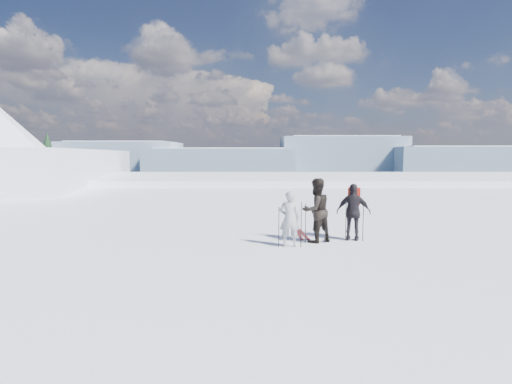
# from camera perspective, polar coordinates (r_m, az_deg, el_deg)

# --- Properties ---
(lake_basin) EXTENTS (820.00, 820.00, 71.62)m
(lake_basin) POSITION_cam_1_polar(r_m,az_deg,el_deg) (40.18, 2.32, -7.66)
(lake_basin) COLOR white
(lake_basin) RESTS_ON ground
(far_mountain_range) EXTENTS (770.00, 110.00, 53.00)m
(far_mountain_range) POSITION_cam_1_polar(r_m,az_deg,el_deg) (465.03, 3.78, 4.27)
(far_mountain_range) COLOR slate
(far_mountain_range) RESTS_ON ground
(near_ridge) EXTENTS (31.37, 35.68, 25.62)m
(near_ridge) POSITION_cam_1_polar(r_m,az_deg,el_deg) (46.20, -32.74, -3.00)
(near_ridge) COLOR white
(near_ridge) RESTS_ON ground
(skier_grey) EXTENTS (0.60, 0.41, 1.60)m
(skier_grey) POSITION_cam_1_polar(r_m,az_deg,el_deg) (11.36, 4.80, -3.85)
(skier_grey) COLOR #9399A0
(skier_grey) RESTS_ON ground
(skier_dark) EXTENTS (1.17, 1.08, 1.92)m
(skier_dark) POSITION_cam_1_polar(r_m,az_deg,el_deg) (12.00, 8.57, -2.62)
(skier_dark) COLOR black
(skier_dark) RESTS_ON ground
(skier_pack) EXTENTS (1.09, 0.68, 1.74)m
(skier_pack) POSITION_cam_1_polar(r_m,az_deg,el_deg) (12.50, 13.76, -2.82)
(skier_pack) COLOR black
(skier_pack) RESTS_ON ground
(backpack) EXTENTS (0.41, 0.30, 0.53)m
(backpack) POSITION_cam_1_polar(r_m,az_deg,el_deg) (12.64, 13.91, 2.44)
(backpack) COLOR red
(backpack) RESTS_ON skier_pack
(ski_poles) EXTENTS (2.62, 0.82, 1.28)m
(ski_poles) POSITION_cam_1_polar(r_m,az_deg,el_deg) (11.88, 9.25, -4.47)
(ski_poles) COLOR black
(ski_poles) RESTS_ON ground
(skis_loose) EXTENTS (0.30, 1.70, 0.03)m
(skis_loose) POSITION_cam_1_polar(r_m,az_deg,el_deg) (13.18, 6.55, -6.03)
(skis_loose) COLOR black
(skis_loose) RESTS_ON ground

